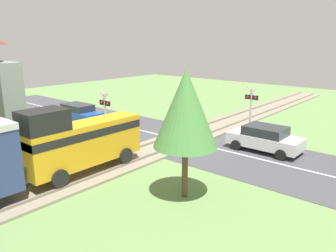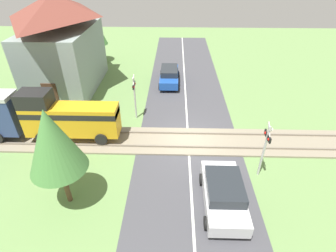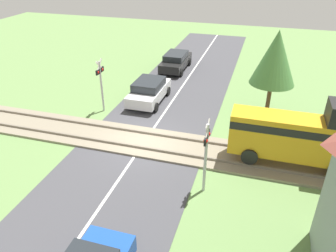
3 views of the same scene
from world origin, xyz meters
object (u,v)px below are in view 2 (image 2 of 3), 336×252
crossing_signal_east_approach (134,92)px  station_building (63,45)px  car_far_side (169,75)px  pedestrian_by_station (48,110)px  car_near_crossing (224,193)px  crossing_signal_west_approach (266,144)px

crossing_signal_east_approach → station_building: 8.47m
car_far_side → pedestrian_by_station: size_ratio=2.60×
car_far_side → crossing_signal_east_approach: size_ratio=1.36×
car_near_crossing → crossing_signal_east_approach: (7.71, 5.13, 1.31)m
car_far_side → pedestrian_by_station: 10.65m
crossing_signal_west_approach → crossing_signal_east_approach: size_ratio=1.00×
crossing_signal_west_approach → car_near_crossing: bearing=132.6°
car_near_crossing → station_building: bearing=42.2°
car_far_side → crossing_signal_west_approach: crossing_signal_west_approach is taller
crossing_signal_west_approach → station_building: station_building is taller
crossing_signal_east_approach → pedestrian_by_station: (-0.36, 6.18, -1.31)m
crossing_signal_west_approach → pedestrian_by_station: 14.62m
car_near_crossing → pedestrian_by_station: 13.49m
crossing_signal_east_approach → station_building: size_ratio=0.38×
car_far_side → station_building: size_ratio=0.52×
crossing_signal_east_approach → pedestrian_by_station: 6.33m
crossing_signal_west_approach → crossing_signal_east_approach: 9.29m
car_far_side → station_building: (-0.97, 8.78, 2.93)m
crossing_signal_west_approach → station_building: size_ratio=0.38×
pedestrian_by_station → car_far_side: bearing=-52.4°
car_far_side → crossing_signal_west_approach: bearing=-156.4°
car_near_crossing → pedestrian_by_station: size_ratio=2.36×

